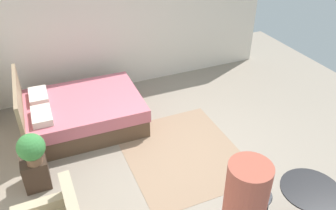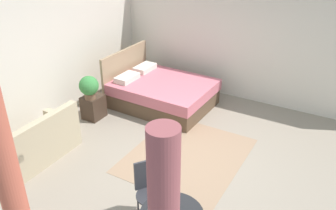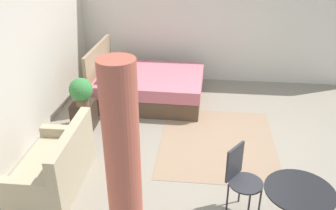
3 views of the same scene
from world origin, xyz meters
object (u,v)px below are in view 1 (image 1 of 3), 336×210
bed (81,113)px  nightstand (36,171)px  balcony_table (308,201)px  cafe_chair_near_window (250,189)px  potted_plant (31,148)px

bed → nightstand: size_ratio=4.34×
bed → balcony_table: bearing=-147.1°
bed → cafe_chair_near_window: size_ratio=2.34×
nightstand → potted_plant: size_ratio=1.01×
potted_plant → balcony_table: 3.79m
bed → potted_plant: (-1.30, 0.89, 0.45)m
cafe_chair_near_window → balcony_table: bearing=-125.6°
nightstand → cafe_chair_near_window: 3.15m
nightstand → cafe_chair_near_window: (-1.81, -2.56, 0.31)m
balcony_table → cafe_chair_near_window: 0.73m
bed → nightstand: bearing=142.3°
potted_plant → balcony_table: bearing=-124.4°
potted_plant → cafe_chair_near_window: 3.06m
potted_plant → balcony_table: (-2.13, -3.12, -0.26)m
nightstand → balcony_table: bearing=-125.3°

